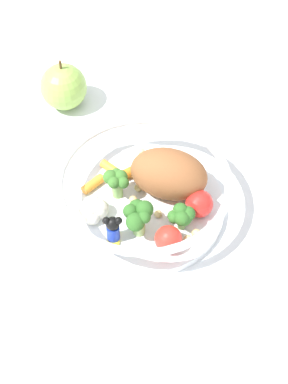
% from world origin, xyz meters
% --- Properties ---
extents(ground_plane, '(2.40, 2.40, 0.00)m').
position_xyz_m(ground_plane, '(0.00, 0.00, 0.00)').
color(ground_plane, white).
extents(food_container, '(0.20, 0.20, 0.07)m').
position_xyz_m(food_container, '(-0.01, -0.01, 0.03)').
color(food_container, white).
rests_on(food_container, ground_plane).
extents(loose_apple, '(0.06, 0.06, 0.08)m').
position_xyz_m(loose_apple, '(-0.04, 0.21, 0.03)').
color(loose_apple, '#8CB74C').
rests_on(loose_apple, ground_plane).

